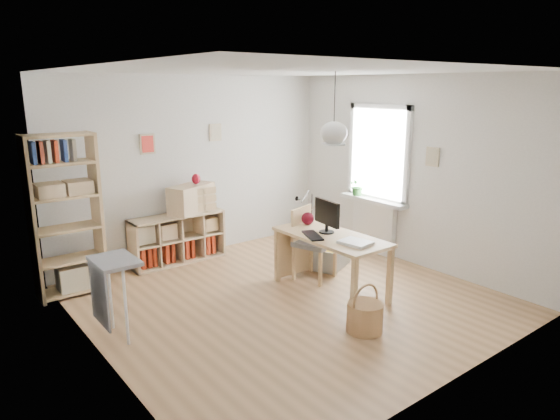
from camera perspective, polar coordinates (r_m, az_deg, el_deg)
ground at (r=6.21m, az=0.98°, el=-10.12°), size 4.50×4.50×0.00m
room_shell at (r=5.94m, az=6.17°, el=8.74°), size 4.50×4.50×4.50m
window_unit at (r=7.72m, az=11.24°, el=6.38°), size 0.07×1.16×1.46m
radiator at (r=7.92m, az=10.68°, el=-1.90°), size 0.10×0.80×0.80m
windowsill at (r=7.78m, az=10.58°, el=1.08°), size 0.22×1.20×0.06m
desk at (r=6.21m, az=5.85°, el=-3.70°), size 0.70×1.50×0.75m
cube_shelf at (r=7.53m, az=-11.86°, el=-3.60°), size 1.40×0.38×0.72m
tall_bookshelf at (r=6.56m, az=-23.43°, el=0.06°), size 0.80×0.38×2.00m
side_table at (r=5.34m, az=-18.95°, el=-7.30°), size 0.40×0.55×0.85m
chair at (r=6.69m, az=3.53°, el=-3.29°), size 0.60×0.60×0.97m
wicker_basket at (r=5.47m, az=9.68°, el=-11.83°), size 0.39×0.39×0.54m
storage_chest at (r=7.27m, az=5.22°, el=-4.74°), size 0.83×0.87×0.64m
monitor at (r=6.22m, az=5.39°, el=-0.53°), size 0.19×0.48×0.42m
keyboard at (r=6.11m, az=3.75°, el=-2.93°), size 0.31×0.44×0.02m
task_lamp at (r=6.62m, az=2.77°, el=0.73°), size 0.37×0.14×0.40m
yarn_ball at (r=6.61m, az=3.19°, el=-0.97°), size 0.17×0.17×0.17m
paper_tray at (r=5.88m, az=8.62°, el=-3.70°), size 0.32×0.38×0.03m
drawer_chest at (r=7.45m, az=-10.10°, el=1.29°), size 0.79×0.58×0.41m
red_vase at (r=7.43m, az=-9.58°, el=3.52°), size 0.13×0.13×0.15m
potted_plant at (r=7.93m, az=8.86°, el=2.76°), size 0.32×0.29×0.31m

